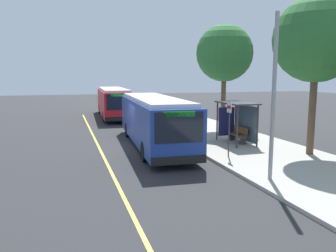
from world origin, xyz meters
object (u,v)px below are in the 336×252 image
transit_bus_second (113,101)px  route_sign_post (229,121)px  transit_bus_main (154,120)px  waiting_bench (238,134)px

transit_bus_second → route_sign_post: same height
transit_bus_main → route_sign_post: bearing=33.9°
waiting_bench → route_sign_post: bearing=-36.1°
waiting_bench → route_sign_post: size_ratio=0.57×
transit_bus_main → transit_bus_second: (-15.20, -0.29, 0.00)m
transit_bus_second → transit_bus_main: bearing=1.1°
transit_bus_second → waiting_bench: (16.26, 5.37, -0.98)m
transit_bus_second → route_sign_post: bearing=9.1°
transit_bus_main → transit_bus_second: same height
route_sign_post → waiting_bench: bearing=143.9°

